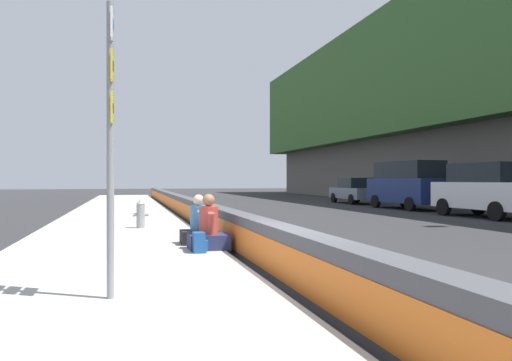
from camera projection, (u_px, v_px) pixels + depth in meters
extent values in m
plane|color=#2B2B2D|center=(287.00, 282.00, 7.41)|extent=(160.00, 160.00, 0.00)
cube|color=#A8A59E|center=(108.00, 288.00, 6.72)|extent=(80.00, 4.40, 0.14)
cube|color=#47474C|center=(287.00, 255.00, 7.41)|extent=(76.00, 0.44, 0.85)
cube|color=orange|center=(273.00, 258.00, 7.35)|extent=(74.48, 0.01, 0.54)
cylinder|color=gray|center=(110.00, 150.00, 5.84)|extent=(0.09, 0.09, 3.60)
cube|color=white|center=(112.00, 27.00, 5.84)|extent=(0.44, 0.02, 0.36)
cube|color=#1956AD|center=(113.00, 27.00, 5.84)|extent=(0.30, 0.01, 0.10)
cube|color=yellow|center=(112.00, 68.00, 5.84)|extent=(0.44, 0.02, 0.36)
cube|color=black|center=(113.00, 68.00, 5.84)|extent=(0.30, 0.01, 0.10)
cube|color=yellow|center=(112.00, 109.00, 5.84)|extent=(0.44, 0.02, 0.36)
cube|color=black|center=(113.00, 109.00, 5.85)|extent=(0.30, 0.01, 0.10)
cylinder|color=gray|center=(141.00, 216.00, 14.37)|extent=(0.24, 0.24, 0.72)
cone|color=gray|center=(141.00, 201.00, 14.37)|extent=(0.26, 0.26, 0.16)
cylinder|color=gray|center=(146.00, 215.00, 14.42)|extent=(0.10, 0.12, 0.10)
cylinder|color=gray|center=(135.00, 215.00, 14.33)|extent=(0.10, 0.12, 0.10)
cube|color=#23284C|center=(209.00, 242.00, 10.02)|extent=(0.70, 0.82, 0.31)
cylinder|color=#AD3D33|center=(209.00, 220.00, 10.02)|extent=(0.39, 0.39, 0.58)
sphere|color=#8E6647|center=(209.00, 200.00, 10.01)|extent=(0.26, 0.26, 0.26)
cylinder|color=#AD3D33|center=(207.00, 222.00, 10.22)|extent=(0.30, 0.14, 0.51)
cylinder|color=#AD3D33|center=(210.00, 224.00, 9.81)|extent=(0.30, 0.14, 0.51)
cube|color=black|center=(199.00, 237.00, 10.87)|extent=(0.68, 0.80, 0.30)
cylinder|color=#427FB7|center=(199.00, 218.00, 10.86)|extent=(0.38, 0.38, 0.56)
sphere|color=beige|center=(199.00, 200.00, 10.86)|extent=(0.25, 0.25, 0.25)
cylinder|color=#427FB7|center=(197.00, 220.00, 11.07)|extent=(0.29, 0.14, 0.49)
cylinder|color=#427FB7|center=(200.00, 221.00, 10.66)|extent=(0.29, 0.14, 0.49)
cube|color=navy|center=(199.00, 242.00, 9.51)|extent=(0.32, 0.22, 0.40)
cube|color=navy|center=(206.00, 245.00, 9.55)|extent=(0.22, 0.06, 0.20)
cube|color=silver|center=(487.00, 195.00, 20.07)|extent=(4.84, 2.03, 1.10)
cube|color=black|center=(488.00, 173.00, 19.98)|extent=(3.14, 1.80, 0.80)
cylinder|color=black|center=(444.00, 207.00, 21.29)|extent=(0.76, 0.24, 0.76)
cylinder|color=black|center=(478.00, 206.00, 21.81)|extent=(0.76, 0.24, 0.76)
cylinder|color=black|center=(497.00, 211.00, 18.34)|extent=(0.76, 0.24, 0.76)
cube|color=navy|center=(407.00, 190.00, 25.93)|extent=(5.16, 2.12, 1.30)
cube|color=black|center=(408.00, 170.00, 25.83)|extent=(4.15, 1.89, 0.90)
cylinder|color=black|center=(376.00, 201.00, 27.22)|extent=(0.73, 0.24, 0.72)
cylinder|color=black|center=(404.00, 201.00, 27.76)|extent=(0.73, 0.24, 0.72)
cylinder|color=black|center=(410.00, 204.00, 24.10)|extent=(0.73, 0.24, 0.72)
cylinder|color=black|center=(442.00, 204.00, 24.64)|extent=(0.73, 0.24, 0.72)
cube|color=slate|center=(355.00, 193.00, 32.05)|extent=(4.54, 1.90, 0.72)
cube|color=black|center=(355.00, 183.00, 31.95)|extent=(2.23, 1.67, 0.66)
cylinder|color=black|center=(334.00, 198.00, 33.24)|extent=(0.66, 0.23, 0.66)
cylinder|color=black|center=(357.00, 198.00, 33.65)|extent=(0.66, 0.23, 0.66)
cylinder|color=black|center=(352.00, 200.00, 30.44)|extent=(0.66, 0.23, 0.66)
cylinder|color=black|center=(377.00, 199.00, 30.85)|extent=(0.66, 0.23, 0.66)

